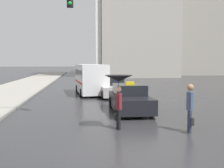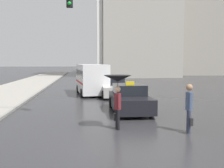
{
  "view_description": "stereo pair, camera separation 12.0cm",
  "coord_description": "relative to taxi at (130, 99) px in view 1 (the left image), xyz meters",
  "views": [
    {
      "loc": [
        -1.35,
        -7.53,
        2.63
      ],
      "look_at": [
        0.36,
        6.97,
        1.4
      ],
      "focal_mm": 42.0,
      "sensor_mm": 36.0,
      "label": 1
    },
    {
      "loc": [
        -1.23,
        -7.54,
        2.63
      ],
      "look_at": [
        0.36,
        6.97,
        1.4
      ],
      "focal_mm": 42.0,
      "sensor_mm": 36.0,
      "label": 2
    }
  ],
  "objects": [
    {
      "name": "monument_cross",
      "position": [
        0.25,
        29.28,
        10.66
      ],
      "size": [
        8.78,
        0.9,
        19.96
      ],
      "color": "white",
      "rests_on": "ground_plane"
    },
    {
      "name": "taxi",
      "position": [
        0.0,
        0.0,
        0.0
      ],
      "size": [
        1.91,
        4.22,
        1.6
      ],
      "rotation": [
        0.0,
        0.0,
        3.14
      ],
      "color": "black",
      "rests_on": "ground_plane"
    },
    {
      "name": "pedestrian_with_umbrella",
      "position": [
        -1.12,
        -3.57,
        1.08
      ],
      "size": [
        1.08,
        1.08,
        2.12
      ],
      "rotation": [
        0.0,
        0.0,
        1.65
      ],
      "color": "black",
      "rests_on": "ground_plane"
    },
    {
      "name": "ambulance_van",
      "position": [
        -1.78,
        7.8,
        0.68
      ],
      "size": [
        2.61,
        5.37,
        2.43
      ],
      "rotation": [
        0.0,
        0.0,
        3.26
      ],
      "color": "silver",
      "rests_on": "ground_plane"
    },
    {
      "name": "ground_plane",
      "position": [
        -1.2,
        -6.02,
        -0.66
      ],
      "size": [
        300.0,
        300.0,
        0.0
      ],
      "primitive_type": "plane",
      "color": "#2D2D30"
    },
    {
      "name": "traffic_light",
      "position": [
        -5.24,
        -1.64,
        3.6
      ],
      "size": [
        3.95,
        0.38,
        6.14
      ],
      "color": "black",
      "rests_on": "ground_plane"
    },
    {
      "name": "pedestrian_man",
      "position": [
        1.46,
        -4.35,
        0.37
      ],
      "size": [
        0.31,
        0.56,
        1.82
      ],
      "rotation": [
        0.0,
        0.0,
        -1.79
      ],
      "color": "#2D3347",
      "rests_on": "ground_plane"
    },
    {
      "name": "sedan_red",
      "position": [
        -0.16,
        6.44,
        -0.0
      ],
      "size": [
        1.91,
        4.8,
        1.45
      ],
      "rotation": [
        0.0,
        0.0,
        3.14
      ],
      "color": "#B7B2AD",
      "rests_on": "ground_plane"
    }
  ]
}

